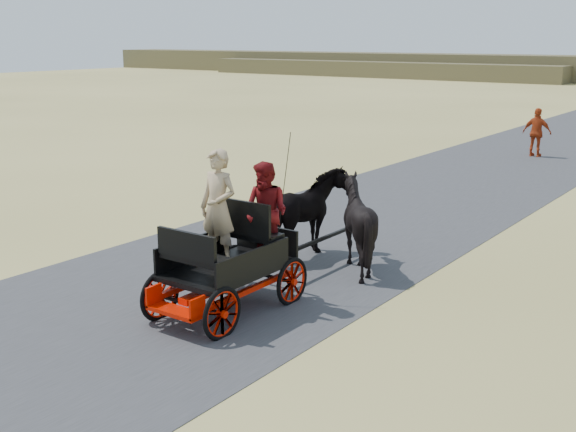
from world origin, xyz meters
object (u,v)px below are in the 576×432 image
Objects in this scene: carriage at (228,289)px; horse_right at (357,224)px; pedestrian at (537,133)px; horse_left at (308,215)px.

horse_right is at bearing 79.61° from carriage.
pedestrian is at bearing 92.57° from carriage.
horse_right reaches higher than carriage.
horse_left is 1.16× the size of pedestrian.
pedestrian is (-1.35, 14.77, 0.01)m from horse_right.
carriage is at bearing 100.39° from horse_left.
horse_right is (0.55, 3.00, 0.49)m from carriage.
carriage is at bearing 94.32° from pedestrian.
horse_right is at bearing 96.96° from pedestrian.
horse_left is at bearing 100.39° from carriage.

